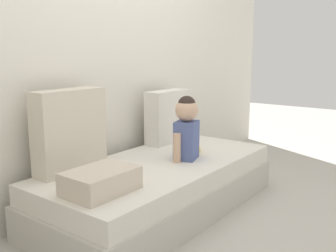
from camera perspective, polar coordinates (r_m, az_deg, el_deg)
ground_plane at (r=2.90m, az=-1.12°, el=-12.34°), size 12.00×12.00×0.00m
back_wall at (r=3.05m, az=-9.79°, el=12.07°), size 5.12×0.10×2.43m
couch at (r=2.83m, az=-1.14°, el=-8.98°), size 1.92×0.87×0.37m
throw_pillow_left at (r=2.58m, az=-14.43°, el=-0.73°), size 0.50×0.16×0.54m
throw_pillow_right at (r=3.33m, az=-0.08°, el=1.42°), size 0.44×0.16×0.45m
toddler at (r=2.80m, az=2.78°, el=-0.10°), size 0.29×0.20×0.47m
banana at (r=3.10m, az=4.36°, el=-3.24°), size 0.15×0.15×0.04m
folded_blanket at (r=2.21m, az=-9.98°, el=-8.06°), size 0.40×0.28×0.13m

